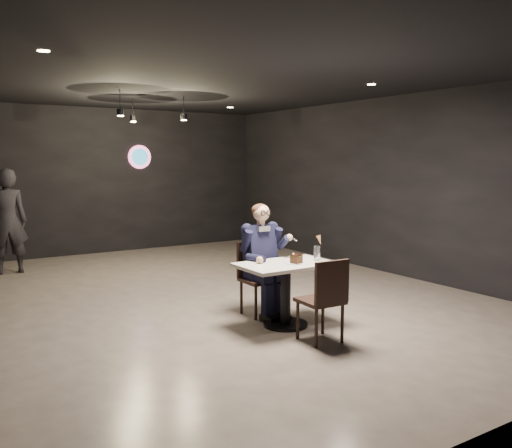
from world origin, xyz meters
TOP-DOWN VIEW (x-y plane):
  - floor at (0.00, 0.00)m, footprint 9.00×9.00m
  - wall_sign at (0.80, 4.47)m, footprint 0.50×0.06m
  - pendant_lights at (0.00, 2.00)m, footprint 1.40×1.20m
  - main_table at (0.24, -1.69)m, footprint 1.10×0.70m
  - chair_far at (0.24, -1.14)m, footprint 0.42×0.46m
  - chair_near at (0.24, -2.32)m, footprint 0.44×0.48m
  - seated_man at (0.24, -1.14)m, footprint 0.60×0.80m
  - dessert_plate at (0.29, -1.75)m, footprint 0.21×0.21m
  - cake_slice at (0.31, -1.79)m, footprint 0.15×0.14m
  - mint_leaf at (0.33, -1.83)m, footprint 0.06×0.04m
  - sundae_glass at (0.65, -1.75)m, footprint 0.08×0.08m
  - wafer_cone at (0.69, -1.74)m, footprint 0.07×0.07m
  - passerby at (-2.03, 3.28)m, footprint 0.67×0.45m

SIDE VIEW (x-z plane):
  - floor at x=0.00m, z-range 0.00..0.00m
  - main_table at x=0.24m, z-range 0.00..0.75m
  - chair_far at x=0.24m, z-range 0.00..0.92m
  - chair_near at x=0.24m, z-range 0.00..0.92m
  - seated_man at x=0.24m, z-range 0.00..1.44m
  - dessert_plate at x=0.29m, z-range 0.75..0.76m
  - cake_slice at x=0.31m, z-range 0.76..0.85m
  - sundae_glass at x=0.65m, z-range 0.75..0.92m
  - mint_leaf at x=0.33m, z-range 0.84..0.85m
  - passerby at x=-2.03m, z-range 0.00..1.80m
  - wafer_cone at x=0.69m, z-range 0.93..1.05m
  - wall_sign at x=0.80m, z-range 1.75..2.25m
  - pendant_lights at x=0.00m, z-range 2.70..3.06m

